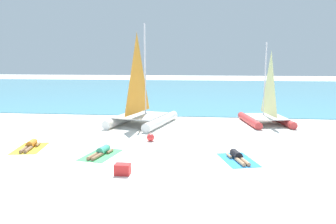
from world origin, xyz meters
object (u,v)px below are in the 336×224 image
(cooler_box, at_px, (123,169))
(towel_left, at_px, (30,148))
(sailboat_red, at_px, (266,112))
(sunbather_left, at_px, (31,145))
(towel_right, at_px, (238,160))
(sunbather_right, at_px, (237,156))
(towel_middle, at_px, (101,155))
(sailboat_white, at_px, (142,110))
(sunbather_middle, at_px, (102,151))
(beach_ball, at_px, (151,137))

(cooler_box, bearing_deg, towel_left, 150.42)
(sailboat_red, xyz_separation_m, sunbather_left, (-10.95, -6.72, -0.58))
(sunbather_left, bearing_deg, towel_right, -14.96)
(sunbather_right, bearing_deg, towel_middle, 164.61)
(sailboat_white, relative_size, towel_right, 3.08)
(sunbather_right, bearing_deg, towel_left, 160.50)
(sunbather_left, xyz_separation_m, sunbather_middle, (3.34, -0.60, 0.00))
(beach_ball, relative_size, cooler_box, 0.71)
(sunbather_middle, bearing_deg, sailboat_red, 53.70)
(sailboat_white, distance_m, towel_right, 8.14)
(sunbather_left, distance_m, towel_right, 8.70)
(sunbather_right, xyz_separation_m, cooler_box, (-3.89, -2.12, 0.05))
(towel_left, bearing_deg, beach_ball, 20.67)
(sunbather_middle, bearing_deg, sunbather_left, 179.56)
(sailboat_white, relative_size, sunbather_middle, 3.74)
(sunbather_middle, bearing_deg, towel_left, -179.38)
(towel_middle, bearing_deg, sailboat_red, 44.11)
(sailboat_red, xyz_separation_m, beach_ball, (-6.04, -4.94, -0.53))
(towel_middle, relative_size, beach_ball, 5.34)
(sailboat_white, bearing_deg, sunbather_middle, -80.12)
(sailboat_red, distance_m, sailboat_white, 7.32)
(sailboat_white, xyz_separation_m, cooler_box, (1.06, -8.45, -0.69))
(sunbather_right, bearing_deg, sailboat_red, 56.99)
(towel_middle, distance_m, sunbather_middle, 0.14)
(towel_left, distance_m, towel_right, 8.68)
(towel_left, distance_m, towel_middle, 3.37)
(towel_left, distance_m, sunbather_left, 0.14)
(towel_left, bearing_deg, sailboat_white, 57.33)
(towel_right, xyz_separation_m, cooler_box, (-3.91, -2.05, 0.17))
(sunbather_right, relative_size, cooler_box, 3.10)
(cooler_box, bearing_deg, sailboat_white, 97.14)
(cooler_box, bearing_deg, sailboat_red, 56.84)
(beach_ball, bearing_deg, sailboat_white, 107.11)
(towel_middle, distance_m, cooler_box, 2.54)
(towel_middle, bearing_deg, sunbather_middle, 80.20)
(sunbather_middle, height_order, sunbather_right, same)
(towel_left, relative_size, cooler_box, 3.80)
(towel_middle, bearing_deg, towel_right, -0.41)
(sailboat_white, height_order, sunbather_right, sailboat_white)
(sunbather_middle, distance_m, beach_ball, 2.85)
(cooler_box, bearing_deg, sunbather_right, 28.53)
(sailboat_red, bearing_deg, towel_left, -157.56)
(towel_left, xyz_separation_m, sunbather_middle, (3.33, -0.54, 0.13))
(sunbather_right, bearing_deg, towel_right, -90.00)
(sunbather_right, bearing_deg, sunbather_middle, 163.90)
(sailboat_white, height_order, towel_left, sailboat_white)
(sunbather_left, relative_size, sunbather_right, 1.01)
(towel_left, xyz_separation_m, towel_middle, (3.32, -0.60, 0.00))
(sunbather_left, bearing_deg, sunbather_middle, -20.53)
(towel_left, height_order, sunbather_middle, sunbather_middle)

